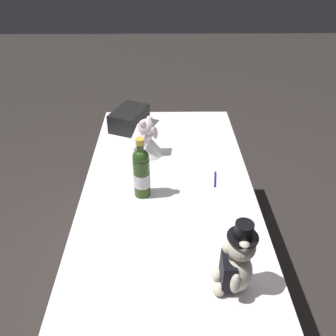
{
  "coord_description": "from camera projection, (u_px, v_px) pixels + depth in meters",
  "views": [
    {
      "loc": [
        1.4,
        -0.02,
        1.79
      ],
      "look_at": [
        0.0,
        0.0,
        0.82
      ],
      "focal_mm": 37.45,
      "sensor_mm": 36.0,
      "label": 1
    }
  ],
  "objects": [
    {
      "name": "signing_pen",
      "position": [
        215.0,
        178.0,
        1.79
      ],
      "size": [
        0.13,
        0.03,
        0.01
      ],
      "color": "navy",
      "rests_on": "reception_table"
    },
    {
      "name": "reception_table",
      "position": [
        168.0,
        236.0,
        1.97
      ],
      "size": [
        1.67,
        0.84,
        0.72
      ],
      "primitive_type": "cube",
      "color": "white",
      "rests_on": "ground_plane"
    },
    {
      "name": "ground_plane",
      "position": [
        168.0,
        277.0,
        2.17
      ],
      "size": [
        12.0,
        12.0,
        0.0
      ],
      "primitive_type": "plane",
      "color": "#2D2826"
    },
    {
      "name": "teddy_bear_groom",
      "position": [
        236.0,
        263.0,
        1.19
      ],
      "size": [
        0.16,
        0.14,
        0.31
      ],
      "color": "beige",
      "rests_on": "reception_table"
    },
    {
      "name": "champagne_bottle",
      "position": [
        141.0,
        172.0,
        1.62
      ],
      "size": [
        0.08,
        0.08,
        0.31
      ],
      "color": "#2A4818",
      "rests_on": "reception_table"
    },
    {
      "name": "gift_case_black",
      "position": [
        129.0,
        119.0,
        2.23
      ],
      "size": [
        0.31,
        0.26,
        0.12
      ],
      "color": "black",
      "rests_on": "reception_table"
    },
    {
      "name": "teddy_bear_bride",
      "position": [
        145.0,
        138.0,
        1.96
      ],
      "size": [
        0.22,
        0.24,
        0.22
      ],
      "color": "white",
      "rests_on": "reception_table"
    }
  ]
}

